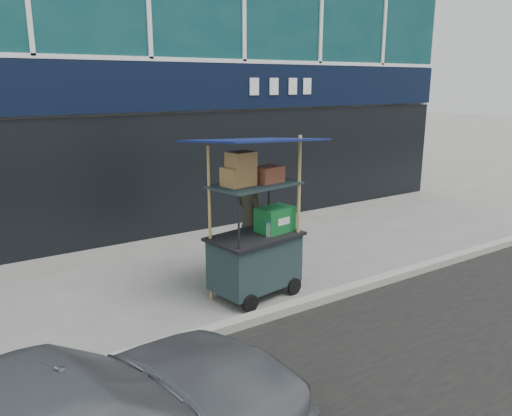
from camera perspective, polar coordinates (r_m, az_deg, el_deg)
ground at (r=6.90m, az=1.84°, el=-11.49°), size 80.00×80.00×0.00m
curb at (r=6.73m, az=2.85°, el=-11.64°), size 80.00×0.18×0.12m
vendor_cart at (r=7.05m, az=0.03°, el=-3.75°), size 1.90×1.48×2.34m
vendor_man at (r=7.85m, az=-0.60°, el=-1.58°), size 0.46×0.65×1.71m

